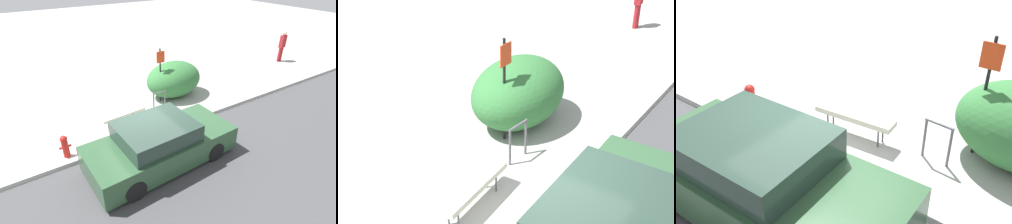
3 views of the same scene
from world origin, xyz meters
TOP-DOWN VIEW (x-y plane):
  - ground_plane at (0.00, 0.00)m, footprint 60.00×60.00m
  - curb at (0.00, 0.00)m, footprint 60.00×0.20m
  - bench at (-0.16, 1.14)m, footprint 1.68×0.51m
  - bike_rack at (1.50, 1.34)m, footprint 0.55×0.09m
  - sign_post at (1.96, 2.00)m, footprint 0.36×0.08m
  - fire_hydrant at (-2.40, 0.43)m, footprint 0.36×0.22m
  - shrub_hedge at (2.75, 2.19)m, footprint 2.51×1.85m
  - pedestrian at (10.63, 2.57)m, footprint 0.43×0.26m
  - parked_car_near at (-0.08, -1.33)m, footprint 4.44×2.02m

SIDE VIEW (x-z plane):
  - ground_plane at x=0.00m, z-range 0.00..0.00m
  - curb at x=0.00m, z-range 0.00..0.13m
  - fire_hydrant at x=-2.40m, z-range 0.03..0.79m
  - bench at x=-0.16m, z-range 0.20..0.73m
  - bike_rack at x=1.50m, z-range 0.09..0.91m
  - parked_car_near at x=-0.08m, z-range -0.06..1.33m
  - shrub_hedge at x=2.75m, z-range 0.00..1.54m
  - pedestrian at x=10.63m, z-range 0.06..1.84m
  - sign_post at x=1.96m, z-range 0.23..2.53m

